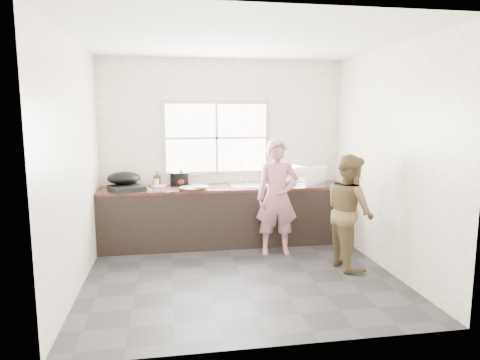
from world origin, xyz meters
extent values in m
cube|color=#2A2A2D|center=(0.00, 0.00, -0.01)|extent=(3.60, 3.20, 0.01)
cube|color=silver|center=(0.00, 0.00, 2.71)|extent=(3.60, 3.20, 0.01)
cube|color=silver|center=(0.00, 1.60, 1.35)|extent=(3.60, 0.01, 2.70)
cube|color=silver|center=(-1.80, 0.00, 1.35)|extent=(0.01, 3.20, 2.70)
cube|color=beige|center=(1.80, 0.00, 1.35)|extent=(0.01, 3.20, 2.70)
cube|color=beige|center=(0.00, -1.60, 1.35)|extent=(3.60, 0.01, 2.70)
cube|color=black|center=(0.00, 1.29, 0.41)|extent=(3.60, 0.62, 0.82)
cube|color=#331915|center=(0.00, 1.29, 0.84)|extent=(3.60, 0.64, 0.04)
cube|color=silver|center=(0.35, 1.29, 0.86)|extent=(0.55, 0.45, 0.02)
cylinder|color=silver|center=(0.35, 1.49, 1.01)|extent=(0.02, 0.02, 0.30)
cube|color=#9EA0A5|center=(-0.10, 1.59, 1.55)|extent=(1.60, 0.05, 1.10)
cube|color=white|center=(-0.10, 1.57, 1.55)|extent=(1.50, 0.01, 1.00)
imported|color=#B0697B|center=(0.63, 0.74, 0.73)|extent=(0.56, 0.39, 1.46)
imported|color=brown|center=(1.39, 0.09, 0.71)|extent=(0.59, 0.73, 1.42)
cylinder|color=black|center=(-0.50, 1.10, 0.88)|extent=(0.39, 0.39, 0.04)
cube|color=#AFB1B6|center=(-0.43, 1.30, 0.90)|extent=(0.21, 0.19, 0.01)
imported|color=silver|center=(-0.38, 1.08, 0.89)|extent=(0.23, 0.23, 0.05)
imported|color=silver|center=(0.86, 1.37, 0.89)|extent=(0.22, 0.22, 0.06)
imported|color=white|center=(0.51, 1.08, 0.89)|extent=(0.20, 0.20, 0.06)
cylinder|color=black|center=(-0.67, 1.52, 0.96)|extent=(0.35, 0.35, 0.19)
cylinder|color=silver|center=(-0.96, 1.47, 0.87)|extent=(0.24, 0.24, 0.02)
imported|color=#287B31|center=(-0.63, 1.52, 1.00)|extent=(0.14, 0.14, 0.29)
imported|color=#402D10|center=(-0.98, 1.52, 0.96)|extent=(0.10, 0.10, 0.20)
imported|color=#462011|center=(-0.65, 1.46, 0.95)|extent=(0.15, 0.15, 0.19)
cylinder|color=silver|center=(-1.00, 1.48, 0.92)|extent=(0.10, 0.10, 0.11)
cube|color=black|center=(-1.39, 1.19, 0.89)|extent=(0.56, 0.56, 0.06)
ellipsoid|color=black|center=(-1.44, 1.37, 1.01)|extent=(0.51, 0.51, 0.17)
cube|color=white|center=(1.23, 1.19, 1.01)|extent=(0.49, 0.42, 0.31)
cylinder|color=silver|center=(-1.18, 1.21, 0.87)|extent=(0.31, 0.31, 0.01)
cylinder|color=silver|center=(-1.23, 1.40, 0.87)|extent=(0.28, 0.28, 0.01)
camera|label=1|loc=(-0.81, -4.78, 1.89)|focal=32.00mm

